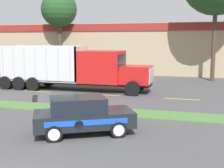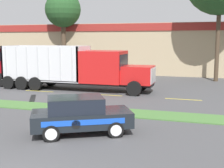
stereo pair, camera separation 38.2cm
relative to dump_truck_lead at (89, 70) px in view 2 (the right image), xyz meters
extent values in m
cube|color=#477538|center=(3.72, -6.39, -1.58)|extent=(120.00, 1.83, 0.06)
cube|color=yellow|center=(-3.49, -1.47, -1.61)|extent=(2.40, 0.14, 0.01)
cube|color=yellow|center=(1.91, -1.47, -1.61)|extent=(2.40, 0.14, 0.01)
cube|color=yellow|center=(7.31, -1.47, -1.61)|extent=(2.40, 0.14, 0.01)
cube|color=black|center=(-1.01, 0.00, -1.00)|extent=(11.99, 1.39, 0.18)
cube|color=red|center=(3.89, 0.00, -0.25)|extent=(2.19, 2.07, 1.30)
cube|color=#B7B7BC|center=(5.02, 0.00, -0.25)|extent=(0.06, 1.77, 1.11)
cube|color=red|center=(1.24, 0.00, 0.28)|extent=(3.12, 2.53, 2.37)
cube|color=black|center=(2.82, 0.00, 0.69)|extent=(0.04, 2.15, 1.07)
cylinder|color=silver|center=(-0.42, -0.82, 0.92)|extent=(0.14, 0.14, 1.29)
cube|color=silver|center=(-3.66, 0.00, -0.85)|extent=(6.68, 2.53, 0.12)
cube|color=silver|center=(-0.40, 0.00, 0.48)|extent=(0.16, 2.53, 2.66)
cube|color=silver|center=(-6.92, 0.00, 0.48)|extent=(0.16, 2.53, 2.66)
cube|color=silver|center=(-3.66, -1.18, 0.48)|extent=(6.68, 0.16, 2.66)
cube|color=silver|center=(-3.66, 1.19, 0.48)|extent=(6.68, 0.16, 2.66)
cube|color=#BCBCC1|center=(-6.53, -1.28, 0.48)|extent=(0.10, 0.04, 2.53)
cube|color=#BCBCC1|center=(-5.57, -1.28, 0.48)|extent=(0.10, 0.04, 2.53)
cube|color=#BCBCC1|center=(-4.62, -1.28, 0.48)|extent=(0.10, 0.04, 2.53)
cube|color=#BCBCC1|center=(-3.66, -1.28, 0.48)|extent=(0.10, 0.04, 2.53)
cube|color=#BCBCC1|center=(-2.71, -1.28, 0.48)|extent=(0.10, 0.04, 2.53)
cube|color=#BCBCC1|center=(-1.75, -1.28, 0.48)|extent=(0.10, 0.04, 2.53)
cube|color=#BCBCC1|center=(-0.80, -1.28, 0.48)|extent=(0.10, 0.04, 2.53)
cylinder|color=black|center=(3.89, -1.24, -1.09)|extent=(1.05, 0.30, 1.05)
cylinder|color=black|center=(3.89, 1.25, -1.09)|extent=(1.05, 0.30, 1.05)
cylinder|color=black|center=(-6.40, -1.24, -1.09)|extent=(1.05, 0.30, 1.05)
cylinder|color=black|center=(-6.40, 1.25, -1.09)|extent=(1.05, 0.30, 1.05)
cylinder|color=black|center=(-5.18, -1.24, -1.09)|extent=(1.05, 0.30, 1.05)
cylinder|color=black|center=(-5.18, 1.25, -1.09)|extent=(1.05, 0.30, 1.05)
cylinder|color=black|center=(-3.95, -1.24, -1.09)|extent=(1.05, 0.30, 1.05)
cylinder|color=black|center=(-3.95, 1.25, -1.09)|extent=(1.05, 0.30, 1.05)
cube|color=maroon|center=(-7.81, 0.65, -0.22)|extent=(2.23, 1.93, 1.29)
cube|color=#B7B7BC|center=(-6.66, 0.65, -0.22)|extent=(0.06, 1.65, 1.10)
cylinder|color=black|center=(-7.81, 1.81, -1.05)|extent=(1.12, 0.30, 1.12)
cube|color=black|center=(3.88, -10.44, -0.96)|extent=(4.46, 3.55, 0.64)
cube|color=black|center=(3.66, -10.56, -0.35)|extent=(2.74, 2.46, 0.57)
cube|color=black|center=(3.66, -10.56, -0.05)|extent=(2.74, 2.46, 0.04)
cube|color=black|center=(2.16, -11.39, -0.01)|extent=(0.86, 1.33, 0.03)
cube|color=blue|center=(4.31, -11.21, -0.90)|extent=(2.89, 1.62, 0.22)
cylinder|color=black|center=(4.04, -11.37, -0.96)|extent=(0.31, 0.18, 0.35)
cylinder|color=black|center=(5.40, -10.55, -1.28)|extent=(0.67, 0.49, 0.66)
cylinder|color=silver|center=(5.45, -10.64, -1.28)|extent=(0.41, 0.23, 0.46)
cylinder|color=black|center=(4.58, -9.08, -1.28)|extent=(0.67, 0.49, 0.66)
cylinder|color=silver|center=(4.53, -8.99, -1.28)|extent=(0.41, 0.23, 0.46)
cylinder|color=black|center=(3.17, -11.79, -1.28)|extent=(0.67, 0.49, 0.66)
cylinder|color=silver|center=(3.22, -11.89, -1.28)|extent=(0.41, 0.23, 0.46)
cylinder|color=black|center=(2.35, -10.32, -1.28)|extent=(0.67, 0.49, 0.66)
cylinder|color=silver|center=(2.30, -10.23, -1.28)|extent=(0.41, 0.23, 0.46)
cube|color=tan|center=(-0.67, 17.20, 1.23)|extent=(42.19, 12.00, 5.68)
cube|color=maroon|center=(-0.67, 11.15, 3.62)|extent=(40.09, 0.10, 0.80)
cylinder|color=#473828|center=(-7.24, 10.40, 1.47)|extent=(0.54, 0.54, 6.16)
sphere|color=#234C23|center=(-7.24, 10.40, 5.65)|extent=(4.03, 4.03, 4.03)
cylinder|color=#473828|center=(9.45, 8.62, 2.17)|extent=(0.39, 0.39, 7.55)
camera|label=1|loc=(8.60, -22.30, 2.36)|focal=50.00mm
camera|label=2|loc=(8.97, -22.19, 2.36)|focal=50.00mm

